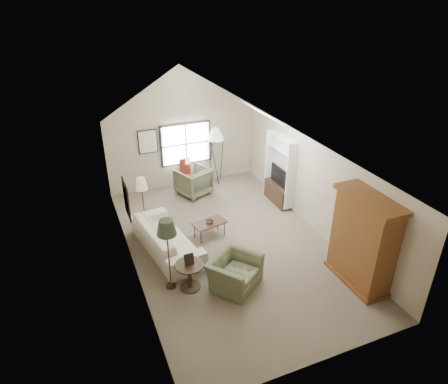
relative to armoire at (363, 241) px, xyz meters
name	(u,v)px	position (x,y,z in m)	size (l,w,h in m)	color
room_shell	(231,129)	(-2.18, 2.40, 2.11)	(5.01, 8.01, 4.00)	brown
window	(186,144)	(-2.08, 6.36, 0.35)	(1.72, 0.08, 1.42)	black
skylight	(263,112)	(-0.88, 3.30, 2.12)	(0.80, 1.20, 0.52)	white
wall_art	(138,169)	(-4.06, 4.34, 0.63)	(1.97, 3.71, 0.88)	black
armoire	(363,241)	(0.00, 0.00, 0.00)	(0.60, 1.50, 2.20)	brown
tv_alcove	(280,169)	(0.16, 4.00, 0.05)	(0.32, 1.30, 2.10)	white
media_console	(278,193)	(0.14, 4.00, -0.80)	(0.34, 1.18, 0.60)	#382316
tv_panel	(279,176)	(0.14, 4.00, -0.18)	(0.05, 0.90, 0.55)	black
sofa	(167,238)	(-3.76, 2.83, -0.72)	(2.59, 1.01, 0.76)	beige
armchair_near	(234,272)	(-2.69, 0.94, -0.74)	(1.11, 0.97, 0.72)	#5F6849
armchair_far	(194,181)	(-2.12, 5.56, -0.66)	(0.95, 0.97, 0.89)	#5A6043
coffee_table	(210,229)	(-2.52, 3.01, -0.88)	(0.88, 0.49, 0.45)	#3B2018
bowl	(209,221)	(-2.52, 3.01, -0.63)	(0.21, 0.21, 0.05)	#351E15
side_table	(190,276)	(-3.66, 1.23, -0.78)	(0.65, 0.65, 0.65)	#372816
side_chair	(187,174)	(-2.15, 6.10, -0.61)	(0.38, 0.38, 0.97)	brown
tripod_lamp	(216,155)	(-1.13, 6.10, -0.10)	(0.58, 0.58, 1.99)	silver
dark_lamp	(169,254)	(-4.06, 1.43, -0.20)	(0.43, 0.43, 1.80)	black
tan_lamp	(143,204)	(-4.06, 4.03, -0.29)	(0.32, 0.32, 1.62)	tan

